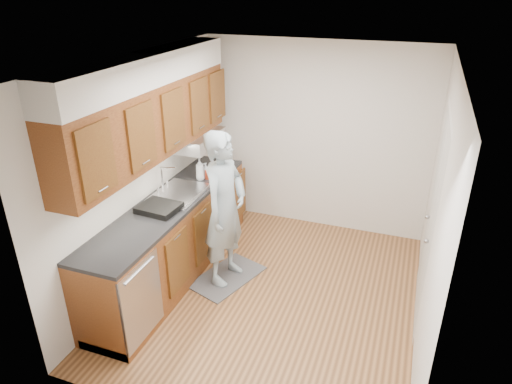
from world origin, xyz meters
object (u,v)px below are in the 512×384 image
at_px(person, 225,199).
at_px(soap_bottle_c, 212,164).
at_px(soap_bottle_a, 200,169).
at_px(dish_rack, 159,208).
at_px(soda_can, 207,174).
at_px(soap_bottle_b, 206,170).

distance_m(person, soap_bottle_c, 1.03).
distance_m(soap_bottle_a, soap_bottle_c, 0.35).
bearing_deg(dish_rack, soda_can, 87.45).
distance_m(person, soap_bottle_b, 0.81).
distance_m(soap_bottle_a, soda_can, 0.12).
bearing_deg(soap_bottle_a, soda_can, 33.46).
bearing_deg(soap_bottle_c, dish_rack, -92.32).
bearing_deg(person, soap_bottle_b, 47.67).
height_order(person, soap_bottle_a, person).
height_order(person, soap_bottle_c, person).
xyz_separation_m(soap_bottle_a, soda_can, (0.07, 0.05, -0.08)).
xyz_separation_m(soap_bottle_b, soap_bottle_c, (-0.03, 0.25, -0.02)).
bearing_deg(soap_bottle_a, soap_bottle_c, 89.03).
relative_size(person, soap_bottle_c, 13.34).
bearing_deg(soap_bottle_c, soda_can, -76.87).
height_order(person, soap_bottle_b, person).
bearing_deg(soap_bottle_b, soap_bottle_a, -110.44).
height_order(person, dish_rack, person).
bearing_deg(soda_can, dish_rack, -97.17).
relative_size(soap_bottle_b, soda_can, 1.60).
distance_m(person, soda_can, 0.76).
bearing_deg(person, soda_can, 47.19).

